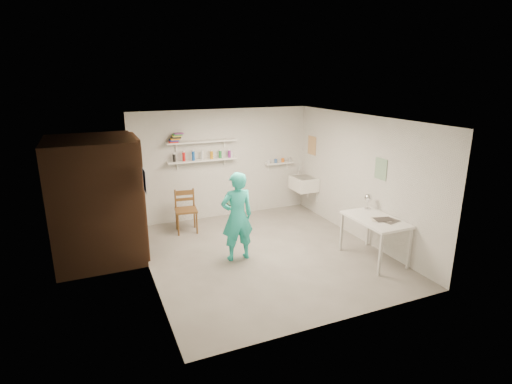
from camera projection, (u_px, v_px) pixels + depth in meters
name	position (u px, v px, depth m)	size (l,w,h in m)	color
floor	(265.00, 254.00, 7.18)	(4.00, 4.50, 0.02)	slate
ceiling	(266.00, 118.00, 6.50)	(4.00, 4.50, 0.02)	silver
wall_back	(223.00, 164.00, 8.84)	(4.00, 0.02, 2.40)	silver
wall_front	(342.00, 237.00, 4.85)	(4.00, 0.02, 2.40)	silver
wall_left	(145.00, 204.00, 6.08)	(0.02, 4.50, 2.40)	silver
wall_right	(361.00, 178.00, 7.60)	(0.02, 4.50, 2.40)	silver
doorway_recess	(139.00, 198.00, 7.07)	(0.02, 0.90, 2.00)	black
corridor_box	(95.00, 200.00, 6.79)	(1.40, 1.50, 2.10)	brown
door_lintel	(135.00, 139.00, 6.78)	(0.06, 1.05, 0.10)	brown
door_jamb_near	(144.00, 206.00, 6.64)	(0.06, 0.10, 2.00)	brown
door_jamb_far	(136.00, 190.00, 7.52)	(0.06, 0.10, 2.00)	brown
shelf_lower	(202.00, 160.00, 8.49)	(1.50, 0.22, 0.03)	white
shelf_upper	(202.00, 141.00, 8.38)	(1.50, 0.22, 0.03)	white
ledge_shelf	(279.00, 163.00, 9.29)	(0.70, 0.14, 0.03)	white
poster_left	(145.00, 181.00, 6.04)	(0.01, 0.28, 0.36)	#334C7F
poster_right_a	(312.00, 145.00, 9.08)	(0.01, 0.34, 0.42)	#995933
poster_right_b	(381.00, 169.00, 7.02)	(0.01, 0.30, 0.38)	#3F724C
belfast_sink	(304.00, 184.00, 9.14)	(0.48, 0.60, 0.30)	white
man	(237.00, 217.00, 6.77)	(0.57, 0.37, 1.56)	#27C3B0
wall_clock	(232.00, 198.00, 6.90)	(0.28, 0.28, 0.04)	#D0B68E
wooden_chair	(186.00, 210.00, 8.07)	(0.43, 0.41, 0.92)	brown
work_table	(374.00, 239.00, 6.87)	(0.68, 1.13, 0.75)	white
desk_lamp	(368.00, 197.00, 7.17)	(0.14, 0.14, 0.14)	silver
spray_cans	(202.00, 155.00, 8.46)	(1.26, 0.06, 0.17)	black
book_stack	(176.00, 138.00, 8.14)	(0.30, 0.14, 0.20)	red
ledge_pots	(279.00, 161.00, 9.27)	(0.48, 0.07, 0.09)	silver
papers	(376.00, 218.00, 6.76)	(0.30, 0.22, 0.02)	silver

